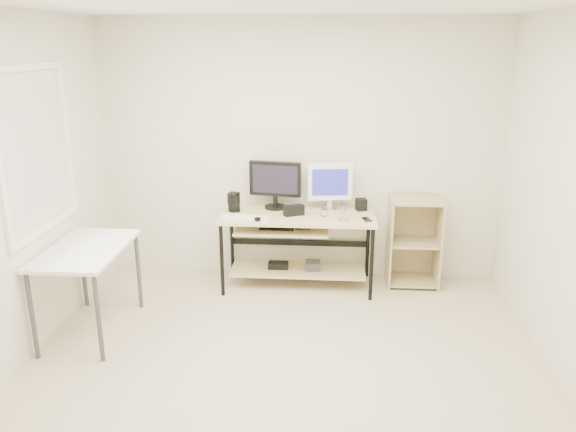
# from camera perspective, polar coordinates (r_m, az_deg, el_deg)

# --- Properties ---
(room) EXTENTS (4.01, 4.01, 2.62)m
(room) POSITION_cam_1_polar(r_m,az_deg,el_deg) (3.77, -2.43, 1.23)
(room) COLOR #C6B698
(room) RESTS_ON ground
(desk) EXTENTS (1.50, 0.65, 0.75)m
(desk) POSITION_cam_1_polar(r_m,az_deg,el_deg) (5.53, 0.74, -1.91)
(desk) COLOR beige
(desk) RESTS_ON ground
(side_table) EXTENTS (0.60, 1.00, 0.75)m
(side_table) POSITION_cam_1_polar(r_m,az_deg,el_deg) (4.90, -19.82, -3.94)
(side_table) COLOR white
(side_table) RESTS_ON ground
(shelf_unit) EXTENTS (0.50, 0.40, 0.90)m
(shelf_unit) POSITION_cam_1_polar(r_m,az_deg,el_deg) (5.77, 12.59, -2.43)
(shelf_unit) COLOR tan
(shelf_unit) RESTS_ON ground
(black_monitor) EXTENTS (0.52, 0.22, 0.48)m
(black_monitor) POSITION_cam_1_polar(r_m,az_deg,el_deg) (5.59, -1.31, 3.50)
(black_monitor) COLOR black
(black_monitor) RESTS_ON desk
(white_imac) EXTENTS (0.44, 0.14, 0.47)m
(white_imac) POSITION_cam_1_polar(r_m,az_deg,el_deg) (5.56, 4.29, 3.36)
(white_imac) COLOR silver
(white_imac) RESTS_ON desk
(keyboard) EXTENTS (0.47, 0.21, 0.02)m
(keyboard) POSITION_cam_1_polar(r_m,az_deg,el_deg) (5.36, -4.29, -0.11)
(keyboard) COLOR white
(keyboard) RESTS_ON desk
(mouse) EXTENTS (0.11, 0.13, 0.04)m
(mouse) POSITION_cam_1_polar(r_m,az_deg,el_deg) (5.43, 3.60, 0.25)
(mouse) COLOR #ABABB0
(mouse) RESTS_ON desk
(center_speaker) EXTENTS (0.21, 0.16, 0.10)m
(center_speaker) POSITION_cam_1_polar(r_m,az_deg,el_deg) (5.42, 0.59, 0.58)
(center_speaker) COLOR black
(center_speaker) RESTS_ON desk
(speaker_left) EXTENTS (0.12, 0.12, 0.19)m
(speaker_left) POSITION_cam_1_polar(r_m,az_deg,el_deg) (5.56, -5.53, 1.48)
(speaker_left) COLOR black
(speaker_left) RESTS_ON desk
(speaker_right) EXTENTS (0.12, 0.12, 0.12)m
(speaker_right) POSITION_cam_1_polar(r_m,az_deg,el_deg) (5.63, 7.44, 1.17)
(speaker_right) COLOR black
(speaker_right) RESTS_ON desk
(audio_controller) EXTENTS (0.10, 0.07, 0.18)m
(audio_controller) POSITION_cam_1_polar(r_m,az_deg,el_deg) (5.54, -5.38, 1.28)
(audio_controller) COLOR black
(audio_controller) RESTS_ON desk
(volume_puck) EXTENTS (0.06, 0.06, 0.03)m
(volume_puck) POSITION_cam_1_polar(r_m,az_deg,el_deg) (5.27, -3.10, -0.34)
(volume_puck) COLOR black
(volume_puck) RESTS_ON desk
(smartphone) EXTENTS (0.10, 0.14, 0.01)m
(smartphone) POSITION_cam_1_polar(r_m,az_deg,el_deg) (5.34, 8.00, -0.34)
(smartphone) COLOR black
(smartphone) RESTS_ON desk
(coaster) EXTENTS (0.10, 0.10, 0.01)m
(coaster) POSITION_cam_1_polar(r_m,az_deg,el_deg) (5.32, 5.62, -0.34)
(coaster) COLOR #8E6040
(coaster) RESTS_ON desk
(drinking_glass) EXTENTS (0.08, 0.08, 0.15)m
(drinking_glass) POSITION_cam_1_polar(r_m,az_deg,el_deg) (5.30, 5.64, 0.47)
(drinking_glass) COLOR white
(drinking_glass) RESTS_ON coaster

